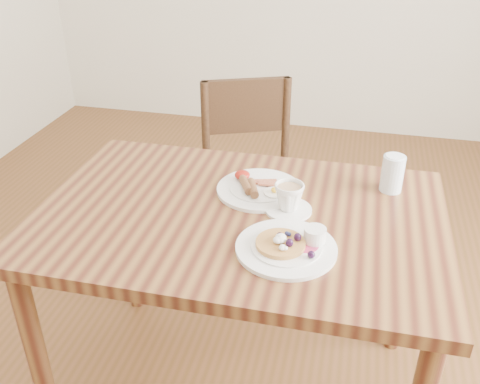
{
  "coord_description": "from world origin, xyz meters",
  "views": [
    {
      "loc": [
        0.3,
        -1.31,
        1.59
      ],
      "look_at": [
        0.0,
        0.0,
        0.82
      ],
      "focal_mm": 40.0,
      "sensor_mm": 36.0,
      "label": 1
    }
  ],
  "objects": [
    {
      "name": "dining_table",
      "position": [
        0.0,
        0.0,
        0.65
      ],
      "size": [
        1.2,
        0.8,
        0.75
      ],
      "color": "brown",
      "rests_on": "ground"
    },
    {
      "name": "chair_far",
      "position": [
        -0.12,
        0.72,
        0.49
      ],
      "size": [
        0.55,
        0.55,
        0.88
      ],
      "rotation": [
        0.0,
        0.0,
        3.53
      ],
      "color": "#3E2916",
      "rests_on": "ground"
    },
    {
      "name": "pancake_plate",
      "position": [
        0.17,
        -0.15,
        0.76
      ],
      "size": [
        0.27,
        0.27,
        0.06
      ],
      "color": "white",
      "rests_on": "dining_table"
    },
    {
      "name": "breakfast_plate",
      "position": [
        0.03,
        0.14,
        0.76
      ],
      "size": [
        0.27,
        0.27,
        0.04
      ],
      "color": "white",
      "rests_on": "dining_table"
    },
    {
      "name": "teacup_saucer",
      "position": [
        0.14,
        0.04,
        0.79
      ],
      "size": [
        0.14,
        0.14,
        0.09
      ],
      "color": "white",
      "rests_on": "dining_table"
    },
    {
      "name": "water_glass",
      "position": [
        0.43,
        0.24,
        0.81
      ],
      "size": [
        0.07,
        0.07,
        0.12
      ],
      "primitive_type": "cylinder",
      "color": "silver",
      "rests_on": "dining_table"
    }
  ]
}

